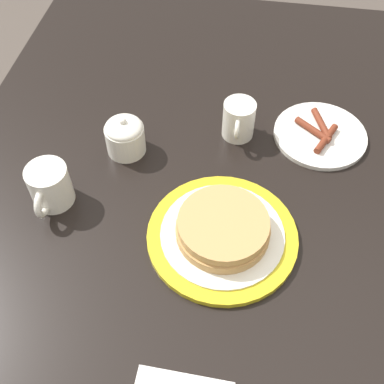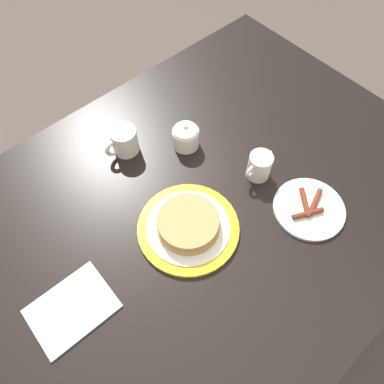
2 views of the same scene
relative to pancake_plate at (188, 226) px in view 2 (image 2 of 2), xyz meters
The scene contains 8 objects.
ground_plane 0.79m from the pancake_plate, 137.75° to the right, with size 8.00×8.00×0.00m, color #51473F.
dining_table 0.14m from the pancake_plate, 137.75° to the right, with size 1.51×1.04×0.77m.
pancake_plate is the anchor object (origin of this frame).
side_plate_bacon 0.33m from the pancake_plate, 148.72° to the left, with size 0.19×0.19×0.02m.
coffee_mug 0.33m from the pancake_plate, 95.98° to the right, with size 0.11×0.08×0.08m.
creamer_pitcher 0.27m from the pancake_plate, behind, with size 0.10×0.07×0.09m.
sugar_bowl 0.29m from the pancake_plate, 129.80° to the right, with size 0.08×0.08×0.09m.
napkin 0.34m from the pancake_plate, ahead, with size 0.19×0.15×0.01m.
Camera 2 is at (0.32, 0.37, 1.66)m, focal length 35.00 mm.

